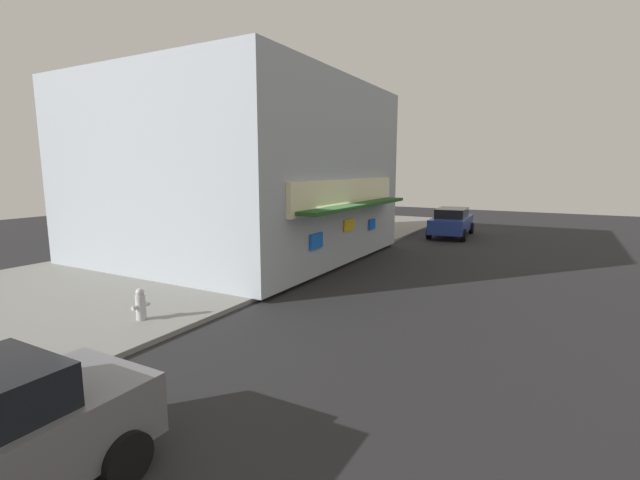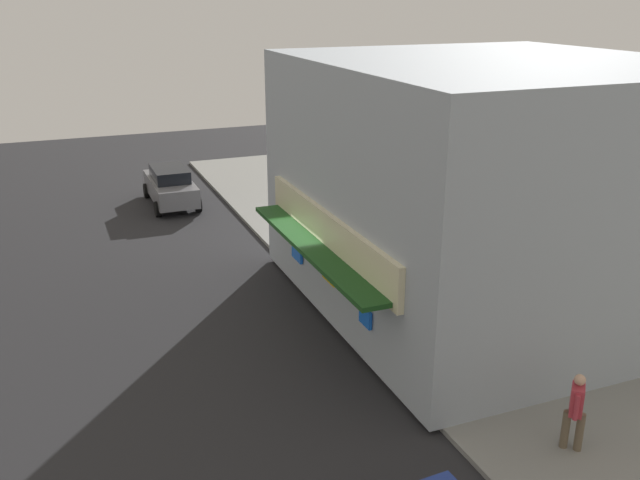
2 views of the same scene
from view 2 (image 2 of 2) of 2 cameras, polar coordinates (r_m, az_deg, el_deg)
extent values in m
plane|color=#232326|center=(20.21, 0.16, -5.45)|extent=(57.20, 57.20, 0.00)
cube|color=gray|center=(22.38, 12.16, -3.14)|extent=(38.13, 10.02, 0.12)
cube|color=#9EA8B2|center=(20.00, 14.12, 4.58)|extent=(10.74, 9.91, 6.90)
cube|color=beige|center=(17.85, 0.61, 0.64)|extent=(8.16, 0.16, 1.08)
cube|color=#194719|center=(17.86, -0.43, -0.68)|extent=(7.74, 0.90, 0.12)
cube|color=blue|center=(20.45, -1.92, -1.01)|extent=(0.77, 0.08, 0.51)
cube|color=yellow|center=(18.19, 0.77, -2.88)|extent=(0.80, 0.08, 0.44)
cube|color=blue|center=(16.41, 3.81, -6.44)|extent=(0.57, 0.08, 0.44)
cylinder|color=black|center=(19.82, 1.32, 1.64)|extent=(0.18, 0.18, 4.64)
cube|color=black|center=(19.27, 0.67, 6.20)|extent=(0.32, 0.28, 0.95)
sphere|color=maroon|center=(19.15, 0.25, 7.03)|extent=(0.18, 0.18, 0.18)
sphere|color=brown|center=(19.22, 0.25, 6.16)|extent=(0.18, 0.18, 0.18)
sphere|color=#1ED83F|center=(19.29, 0.25, 5.29)|extent=(0.18, 0.18, 0.18)
cylinder|color=#B2B2B7|center=(26.26, -2.73, 1.62)|extent=(0.23, 0.23, 0.60)
sphere|color=#B2B2B7|center=(26.14, -2.75, 2.38)|extent=(0.20, 0.20, 0.20)
cylinder|color=#B2B2B7|center=(26.41, -2.86, 1.79)|extent=(0.12, 0.10, 0.10)
cylinder|color=#B2B2B7|center=(26.09, -2.61, 1.57)|extent=(0.12, 0.10, 0.10)
cylinder|color=#2D2D2D|center=(18.11, 8.69, -7.08)|extent=(0.46, 0.46, 0.77)
cylinder|color=brown|center=(14.83, 19.78, -14.63)|extent=(0.23, 0.23, 0.82)
cylinder|color=brown|center=(14.84, 20.83, -14.74)|extent=(0.23, 0.23, 0.82)
cube|color=#B2333F|center=(14.46, 20.65, -12.35)|extent=(0.48, 0.47, 0.60)
sphere|color=tan|center=(14.24, 20.86, -10.84)|extent=(0.22, 0.22, 0.22)
cylinder|color=#B2333F|center=(14.27, 20.61, -12.94)|extent=(0.14, 0.14, 0.54)
cylinder|color=#B2333F|center=(14.68, 20.66, -11.98)|extent=(0.14, 0.14, 0.54)
cube|color=slate|center=(30.24, -12.35, 4.23)|extent=(4.30, 1.69, 0.80)
cube|color=black|center=(30.07, -12.44, 5.43)|extent=(2.32, 1.41, 0.51)
cylinder|color=black|center=(29.07, -10.14, 2.93)|extent=(0.64, 0.22, 0.64)
cylinder|color=black|center=(28.80, -13.38, 2.53)|extent=(0.64, 0.22, 0.64)
cylinder|color=black|center=(31.91, -11.31, 4.37)|extent=(0.64, 0.22, 0.64)
cylinder|color=black|center=(31.66, -14.27, 4.02)|extent=(0.64, 0.22, 0.64)
camera|label=1|loc=(30.69, -22.73, 9.03)|focal=24.60mm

